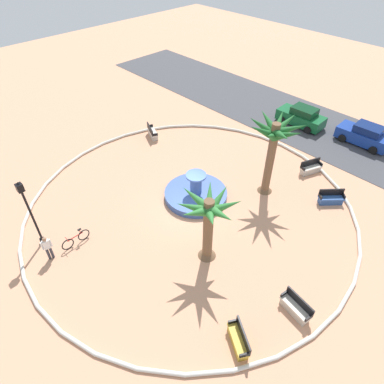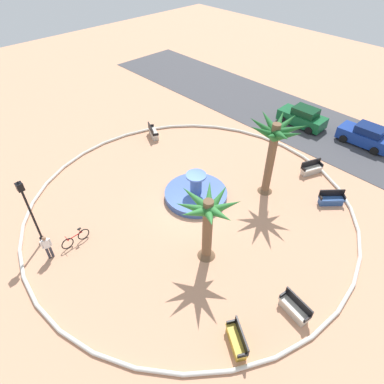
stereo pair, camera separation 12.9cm
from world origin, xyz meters
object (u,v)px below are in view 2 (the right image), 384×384
Objects in this scene: palm_tree_near_fountain at (274,140)px; bench_north at (331,199)px; bench_west at (237,341)px; fountain at (196,194)px; bench_southwest at (294,309)px; parked_car_leftmost at (302,117)px; parked_car_second at (365,136)px; bench_east at (153,133)px; lamppost at (29,208)px; bench_southeast at (311,169)px; person_cyclist_helmet at (47,246)px; palm_tree_by_curb at (208,216)px; bicycle_red_frame at (76,239)px.

palm_tree_near_fountain is 5.52m from bench_north.
bench_west is at bearing -59.51° from palm_tree_near_fountain.
bench_southwest is (9.10, -2.40, 0.06)m from fountain.
parked_car_leftmost is 1.00× the size of parked_car_second.
bench_east is 12.75m from lamppost.
fountain reaches higher than bench_southeast.
bench_east is 1.02× the size of bench_west.
bench_north is 0.91× the size of bench_southeast.
bench_southeast is (-4.46, 13.25, 0.00)m from bench_west.
bench_east is at bearing -174.05° from palm_tree_near_fountain.
bench_southeast is at bearing 117.66° from bench_southwest.
bench_southwest is 0.41× the size of parked_car_leftmost.
bench_east and bench_north have the same top height.
bench_west and bench_southwest have the same top height.
bench_southeast is 1.01× the size of bench_southwest.
person_cyclist_helmet is (-10.98, -6.76, 0.57)m from bench_southwest.
bench_southeast is at bearing 90.51° from palm_tree_by_curb.
palm_tree_near_fountain is 5.45m from bench_southeast.
fountain reaches higher than bench_west.
palm_tree_near_fountain is 10.39m from parked_car_leftmost.
fountain reaches higher than parked_car_leftmost.
lamppost reaches higher than parked_car_second.
bench_north is at bearing 28.87° from palm_tree_near_fountain.
palm_tree_by_curb reaches higher than bench_east.
palm_tree_by_curb is at bearing -37.53° from fountain.
palm_tree_by_curb is 2.58× the size of bench_east.
fountain is 0.92× the size of lamppost.
person_cyclist_helmet is at bearing -105.57° from parked_car_second.
bench_southeast is 0.41× the size of parked_car_leftmost.
bench_east is at bearing -156.56° from bench_southeast.
palm_tree_near_fountain is at bearing 99.33° from palm_tree_by_curb.
bench_southeast is (1.02, 3.94, -3.63)m from palm_tree_near_fountain.
bicycle_red_frame is at bearing -167.90° from bench_west.
fountain is 14.86m from parked_car_second.
bench_southwest is 18.28m from parked_car_leftmost.
palm_tree_near_fountain is 3.50× the size of bench_north.
bench_east is at bearing 154.11° from palm_tree_by_curb.
person_cyclist_helmet reaches higher than bench_east.
fountain is 2.50× the size of person_cyclist_helmet.
fountain is 1.01× the size of parked_car_leftmost.
bicycle_red_frame is at bearing -109.98° from bench_southeast.
bicycle_red_frame is (-5.70, -4.68, -2.71)m from palm_tree_by_curb.
person_cyclist_helmet is (1.42, -0.17, -1.67)m from lamppost.
parked_car_second is (4.61, 14.12, 0.49)m from fountain.
bicycle_red_frame is (1.47, 1.34, -2.20)m from lamppost.
palm_tree_near_fountain is 3.27× the size of person_cyclist_helmet.
bench_east is (-11.72, 5.69, -2.75)m from palm_tree_by_curb.
bench_southwest is at bearing 28.00° from lamppost.
palm_tree_by_curb is 2.59× the size of bench_southwest.
palm_tree_by_curb is at bearing -89.49° from bench_southeast.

